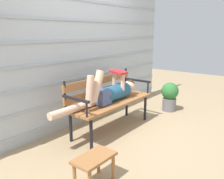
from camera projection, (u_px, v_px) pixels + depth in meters
ground_plane at (116, 131)px, 3.70m from camera, size 12.00×12.00×0.00m
house_siding at (81, 50)px, 3.85m from camera, size 4.75×0.08×2.44m
park_bench at (108, 98)px, 3.67m from camera, size 1.55×0.52×0.86m
reclining_person at (110, 92)px, 3.56m from camera, size 1.68×0.25×0.54m
footstool at (94, 162)px, 2.36m from camera, size 0.44×0.26×0.30m
potted_plant at (170, 95)px, 4.57m from camera, size 0.33×0.33×0.56m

